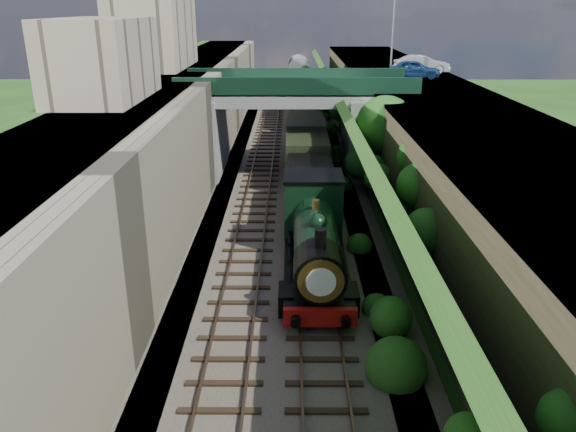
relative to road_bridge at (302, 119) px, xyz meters
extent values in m
plane|color=#1E4714|center=(-0.94, -24.00, -4.08)|extent=(160.00, 160.00, 0.00)
cube|color=#473F38|center=(-0.94, -4.00, -3.98)|extent=(10.00, 90.00, 0.20)
cube|color=#756B56|center=(-6.44, -4.00, -0.58)|extent=(1.00, 90.00, 7.00)
cube|color=#262628|center=(-9.94, -4.00, -0.58)|extent=(6.00, 90.00, 7.00)
cube|color=#262628|center=(8.56, -4.00, -0.95)|extent=(8.00, 90.00, 6.25)
cube|color=#1E4714|center=(4.06, -4.00, -1.38)|extent=(4.02, 90.00, 6.36)
sphere|color=#194C14|center=(4.68, -30.53, -0.15)|extent=(1.24, 1.24, 1.24)
sphere|color=#194C14|center=(2.62, -24.16, -3.51)|extent=(2.03, 2.03, 2.03)
sphere|color=#194C14|center=(2.84, -21.65, -3.16)|extent=(1.59, 1.59, 1.59)
sphere|color=#194C14|center=(4.40, -19.55, -0.61)|extent=(1.83, 1.83, 1.83)
sphere|color=#194C14|center=(4.83, -15.98, 0.09)|extent=(2.06, 2.06, 2.06)
sphere|color=#194C14|center=(5.18, -13.17, 0.65)|extent=(1.80, 1.80, 1.80)
sphere|color=#194C14|center=(3.97, -10.03, -1.32)|extent=(1.55, 1.55, 1.55)
sphere|color=#194C14|center=(3.98, -7.91, -1.29)|extent=(1.41, 1.41, 1.41)
sphere|color=#194C14|center=(3.61, -4.92, -1.91)|extent=(2.06, 2.06, 2.06)
sphere|color=#194C14|center=(5.13, -0.37, 0.57)|extent=(1.80, 1.80, 1.80)
sphere|color=#194C14|center=(2.77, 2.88, -3.26)|extent=(1.31, 1.31, 1.31)
sphere|color=#194C14|center=(3.72, 4.93, -1.73)|extent=(1.46, 1.46, 1.46)
sphere|color=#194C14|center=(4.64, 8.37, -0.22)|extent=(1.29, 1.29, 1.29)
sphere|color=#194C14|center=(2.73, 11.97, -3.32)|extent=(1.68, 1.68, 1.68)
sphere|color=#194C14|center=(3.68, 13.40, -1.78)|extent=(1.90, 1.90, 1.90)
sphere|color=#194C14|center=(5.14, 17.35, 0.58)|extent=(2.06, 2.06, 2.06)
sphere|color=#194C14|center=(4.74, 20.83, -0.06)|extent=(1.80, 1.80, 1.80)
sphere|color=#194C14|center=(4.56, 22.22, -0.36)|extent=(2.10, 2.10, 2.10)
cube|color=black|center=(-2.94, -4.00, -3.84)|extent=(2.50, 90.00, 0.07)
cube|color=brown|center=(-3.66, -4.00, -3.75)|extent=(0.08, 90.00, 0.14)
cube|color=brown|center=(-2.23, -4.00, -3.75)|extent=(0.08, 90.00, 0.14)
cube|color=black|center=(0.26, -4.00, -3.84)|extent=(2.50, 90.00, 0.07)
cube|color=brown|center=(-0.46, -4.00, -3.75)|extent=(0.08, 90.00, 0.14)
cube|color=brown|center=(0.97, -4.00, -3.75)|extent=(0.08, 90.00, 0.14)
cube|color=gray|center=(-0.44, 0.00, 1.62)|extent=(16.00, 6.00, 0.90)
cube|color=#123120|center=(-0.44, -2.85, 2.57)|extent=(16.00, 0.30, 1.20)
cube|color=#123120|center=(-0.44, 2.85, 2.57)|extent=(16.00, 0.30, 1.20)
cube|color=gray|center=(-6.44, 0.00, -1.23)|extent=(1.40, 6.40, 5.70)
cube|color=gray|center=(4.26, 0.00, -1.23)|extent=(2.40, 6.40, 5.70)
cube|color=gray|center=(-11.44, 6.00, 5.92)|extent=(5.00, 10.00, 6.00)
cube|color=gray|center=(-10.44, -10.00, 4.92)|extent=(4.00, 8.00, 4.00)
cylinder|color=black|center=(4.86, -5.98, -1.88)|extent=(0.30, 0.30, 4.40)
sphere|color=#194C14|center=(4.86, -5.98, 0.72)|extent=(3.60, 3.60, 3.60)
sphere|color=#194C14|center=(5.36, -5.18, 0.12)|extent=(2.40, 2.40, 2.40)
cylinder|color=gray|center=(7.11, 6.39, 5.17)|extent=(0.14, 0.14, 6.00)
imported|color=navy|center=(8.79, 5.41, 2.85)|extent=(4.21, 2.31, 1.36)
imported|color=#9E9EA3|center=(10.03, 8.53, 2.91)|extent=(4.54, 1.76, 1.48)
cube|color=black|center=(0.26, -17.58, -3.58)|extent=(2.40, 8.40, 0.60)
cube|color=black|center=(0.26, -16.58, -3.03)|extent=(2.70, 10.00, 0.35)
cube|color=maroon|center=(0.26, -21.68, -3.13)|extent=(2.70, 0.25, 0.70)
cylinder|color=black|center=(0.26, -17.38, -1.73)|extent=(1.90, 5.60, 1.90)
cylinder|color=black|center=(0.26, -20.68, -1.73)|extent=(1.96, 1.80, 1.96)
cylinder|color=white|center=(0.26, -21.66, -1.73)|extent=(1.10, 0.05, 1.10)
cylinder|color=black|center=(0.26, -20.68, -0.53)|extent=(0.44, 0.44, 0.90)
sphere|color=black|center=(0.26, -18.38, -0.73)|extent=(0.76, 0.76, 0.76)
cylinder|color=#A57F33|center=(0.26, -16.58, -0.63)|extent=(0.32, 0.32, 0.50)
cube|color=black|center=(0.26, -13.78, -1.58)|extent=(2.75, 2.40, 2.80)
cube|color=black|center=(0.26, -13.78, -0.13)|extent=(2.85, 2.50, 0.15)
cube|color=black|center=(-0.99, -20.18, -3.23)|extent=(0.60, 1.40, 0.90)
cube|color=black|center=(1.51, -20.18, -3.23)|extent=(0.60, 1.40, 0.90)
cube|color=black|center=(0.26, -9.38, -3.63)|extent=(2.30, 6.00, 0.50)
cube|color=black|center=(0.26, -9.38, -3.38)|extent=(2.60, 6.00, 0.50)
cube|color=black|center=(0.26, -9.38, -2.18)|extent=(2.70, 6.00, 2.40)
cube|color=black|center=(0.26, -9.38, -0.93)|extent=(2.50, 5.60, 0.20)
cube|color=black|center=(0.26, 3.22, -3.68)|extent=(2.30, 17.00, 0.40)
cube|color=black|center=(0.26, 3.22, -3.43)|extent=(2.50, 17.00, 0.50)
cube|color=#262E1A|center=(0.26, 3.22, -1.93)|extent=(2.80, 18.00, 2.70)
cube|color=slate|center=(0.26, 3.22, -0.43)|extent=(2.90, 18.00, 0.50)
cube|color=black|center=(0.26, 22.02, -3.68)|extent=(2.30, 17.00, 0.40)
cube|color=black|center=(0.26, 22.02, -3.43)|extent=(2.50, 17.00, 0.50)
cube|color=#262E1A|center=(0.26, 22.02, -1.93)|extent=(2.80, 18.00, 2.70)
cube|color=slate|center=(0.26, 22.02, -0.43)|extent=(2.90, 18.00, 0.50)
cube|color=black|center=(0.26, 40.82, -3.68)|extent=(2.30, 17.00, 0.40)
cube|color=black|center=(0.26, 40.82, -3.43)|extent=(2.50, 17.00, 0.50)
cube|color=#262E1A|center=(0.26, 40.82, -1.93)|extent=(2.80, 18.00, 2.70)
cube|color=slate|center=(0.26, 40.82, -0.43)|extent=(2.90, 18.00, 0.50)
camera|label=1|loc=(-0.83, -39.49, 7.51)|focal=35.00mm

